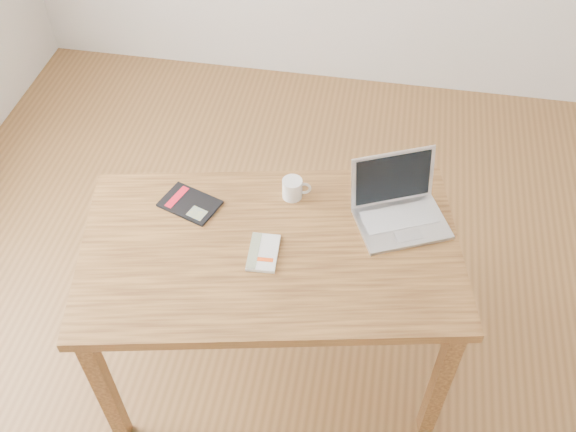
% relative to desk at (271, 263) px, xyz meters
% --- Properties ---
extents(room, '(4.04, 4.04, 2.70)m').
position_rel_desk_xyz_m(room, '(0.04, 0.06, 0.69)').
color(room, brown).
rests_on(room, ground).
extents(desk, '(1.43, 0.99, 0.75)m').
position_rel_desk_xyz_m(desk, '(0.00, 0.00, 0.00)').
color(desk, brown).
rests_on(desk, ground).
extents(white_guidebook, '(0.11, 0.17, 0.01)m').
position_rel_desk_xyz_m(white_guidebook, '(-0.02, -0.04, 0.10)').
color(white_guidebook, silver).
rests_on(white_guidebook, desk).
extents(black_guidebook, '(0.24, 0.20, 0.01)m').
position_rel_desk_xyz_m(black_guidebook, '(-0.33, 0.14, 0.09)').
color(black_guidebook, black).
rests_on(black_guidebook, desk).
extents(laptop, '(0.39, 0.36, 0.21)m').
position_rel_desk_xyz_m(laptop, '(0.42, 0.22, 0.14)').
color(laptop, silver).
rests_on(laptop, desk).
extents(coffee_mug, '(0.11, 0.07, 0.08)m').
position_rel_desk_xyz_m(coffee_mug, '(0.03, 0.25, 0.13)').
color(coffee_mug, white).
rests_on(coffee_mug, desk).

